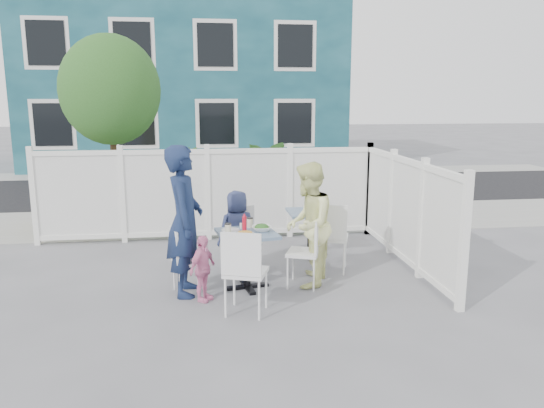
{
  "coord_description": "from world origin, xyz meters",
  "views": [
    {
      "loc": [
        0.05,
        -6.75,
        2.49
      ],
      "look_at": [
        0.96,
        0.28,
        1.04
      ],
      "focal_mm": 35.0,
      "sensor_mm": 36.0,
      "label": 1
    }
  ],
  "objects": [
    {
      "name": "woman",
      "position": [
        1.39,
        -0.09,
        0.83
      ],
      "size": [
        0.87,
        0.97,
        1.66
      ],
      "primitive_type": "imported",
      "rotation": [
        0.0,
        0.0,
        -1.93
      ],
      "color": "#ECF75B",
      "rests_on": "ground"
    },
    {
      "name": "main_table",
      "position": [
        0.58,
        -0.12,
        0.59
      ],
      "size": [
        0.84,
        0.84,
        0.76
      ],
      "rotation": [
        0.0,
        0.0,
        0.17
      ],
      "color": "#455B7E",
      "rests_on": "ground"
    },
    {
      "name": "toddler",
      "position": [
        -0.0,
        -0.49,
        0.42
      ],
      "size": [
        0.45,
        0.52,
        0.83
      ],
      "primitive_type": "imported",
      "rotation": [
        0.0,
        0.0,
        0.96
      ],
      "color": "pink",
      "rests_on": "ground"
    },
    {
      "name": "chair_spare",
      "position": [
        1.81,
        0.37,
        0.59
      ],
      "size": [
        0.58,
        0.57,
        1.01
      ],
      "rotation": [
        0.0,
        0.0,
        -0.32
      ],
      "color": "white",
      "rests_on": "ground"
    },
    {
      "name": "building",
      "position": [
        -0.5,
        14.0,
        3.0
      ],
      "size": [
        11.0,
        6.0,
        6.0
      ],
      "color": "#14424E",
      "rests_on": "ground"
    },
    {
      "name": "coffee_cup_a",
      "position": [
        0.33,
        -0.16,
        0.82
      ],
      "size": [
        0.08,
        0.08,
        0.12
      ],
      "primitive_type": "cylinder",
      "color": "beige",
      "rests_on": "main_table"
    },
    {
      "name": "salad_bowl",
      "position": [
        0.77,
        -0.09,
        0.8
      ],
      "size": [
        0.26,
        0.26,
        0.06
      ],
      "primitive_type": "imported",
      "color": "white",
      "rests_on": "main_table"
    },
    {
      "name": "ground",
      "position": [
        0.0,
        0.0,
        0.0
      ],
      "size": [
        80.0,
        80.0,
        0.0
      ],
      "primitive_type": "plane",
      "color": "slate"
    },
    {
      "name": "potted_shrub_b",
      "position": [
        1.54,
        3.0,
        0.8
      ],
      "size": [
        1.57,
        1.4,
        1.59
      ],
      "primitive_type": "imported",
      "rotation": [
        0.0,
        0.0,
        3.26
      ],
      "color": "#27521D",
      "rests_on": "ground"
    },
    {
      "name": "near_sidewalk",
      "position": [
        0.0,
        3.8,
        0.01
      ],
      "size": [
        24.0,
        2.6,
        0.01
      ],
      "primitive_type": "cube",
      "color": "gray",
      "rests_on": "ground"
    },
    {
      "name": "coffee_cup_b",
      "position": [
        0.64,
        0.12,
        0.83
      ],
      "size": [
        0.08,
        0.08,
        0.12
      ],
      "primitive_type": "cylinder",
      "color": "beige",
      "rests_on": "main_table"
    },
    {
      "name": "street",
      "position": [
        0.0,
        7.5,
        0.0
      ],
      "size": [
        24.0,
        5.0,
        0.01
      ],
      "primitive_type": "cube",
      "color": "black",
      "rests_on": "ground"
    },
    {
      "name": "far_sidewalk",
      "position": [
        0.0,
        10.6,
        0.01
      ],
      "size": [
        24.0,
        1.6,
        0.01
      ],
      "primitive_type": "cube",
      "color": "gray",
      "rests_on": "ground"
    },
    {
      "name": "chair_back",
      "position": [
        0.59,
        0.73,
        0.53
      ],
      "size": [
        0.5,
        0.48,
        0.91
      ],
      "rotation": [
        0.0,
        0.0,
        3.38
      ],
      "color": "white",
      "rests_on": "ground"
    },
    {
      "name": "salt_shaker",
      "position": [
        0.51,
        0.09,
        0.8
      ],
      "size": [
        0.03,
        0.03,
        0.07
      ],
      "primitive_type": "cylinder",
      "color": "white",
      "rests_on": "main_table"
    },
    {
      "name": "fence_right",
      "position": [
        3.0,
        0.6,
        0.78
      ],
      "size": [
        0.08,
        3.66,
        1.6
      ],
      "rotation": [
        0.0,
        0.0,
        1.57
      ],
      "color": "white",
      "rests_on": "ground"
    },
    {
      "name": "man",
      "position": [
        -0.21,
        -0.2,
        0.95
      ],
      "size": [
        0.5,
        0.72,
        1.91
      ],
      "primitive_type": "imported",
      "rotation": [
        0.0,
        0.0,
        1.51
      ],
      "color": "#162446",
      "rests_on": "ground"
    },
    {
      "name": "fence_back",
      "position": [
        0.1,
        2.4,
        0.78
      ],
      "size": [
        5.86,
        0.08,
        1.6
      ],
      "color": "white",
      "rests_on": "ground"
    },
    {
      "name": "utility_cabinet",
      "position": [
        -2.39,
        4.0,
        0.64
      ],
      "size": [
        0.73,
        0.55,
        1.28
      ],
      "primitive_type": "cube",
      "rotation": [
        0.0,
        0.0,
        -0.09
      ],
      "color": "gold",
      "rests_on": "ground"
    },
    {
      "name": "plate_side",
      "position": [
        0.37,
        -0.03,
        0.77
      ],
      "size": [
        0.24,
        0.24,
        0.02
      ],
      "primitive_type": "cylinder",
      "color": "white",
      "rests_on": "main_table"
    },
    {
      "name": "pepper_shaker",
      "position": [
        0.55,
        0.12,
        0.8
      ],
      "size": [
        0.03,
        0.03,
        0.06
      ],
      "primitive_type": "cylinder",
      "color": "black",
      "rests_on": "main_table"
    },
    {
      "name": "boy",
      "position": [
        0.5,
        0.66,
        0.59
      ],
      "size": [
        0.66,
        0.53,
        1.17
      ],
      "primitive_type": "imported",
      "rotation": [
        0.0,
        0.0,
        3.44
      ],
      "color": "navy",
      "rests_on": "ground"
    },
    {
      "name": "chair_near",
      "position": [
        0.47,
        -1.0,
        0.59
      ],
      "size": [
        0.58,
        0.57,
        1.02
      ],
      "rotation": [
        0.0,
        0.0,
        -0.33
      ],
      "color": "white",
      "rests_on": "ground"
    },
    {
      "name": "plate_main",
      "position": [
        0.54,
        -0.25,
        0.77
      ],
      "size": [
        0.25,
        0.25,
        0.02
      ],
      "primitive_type": "cylinder",
      "color": "white",
      "rests_on": "main_table"
    },
    {
      "name": "spare_table",
      "position": [
        1.68,
        1.22,
        0.56
      ],
      "size": [
        0.69,
        0.69,
        0.72
      ],
      "rotation": [
        0.0,
        0.0,
        0.01
      ],
      "color": "#455B7E",
      "rests_on": "ground"
    },
    {
      "name": "chair_left",
      "position": [
        -0.25,
        -0.2,
        0.5
      ],
      "size": [
        0.46,
        0.47,
        0.86
      ],
      "rotation": [
        0.0,
        0.0,
        -1.3
      ],
      "color": "white",
      "rests_on": "ground"
    },
    {
      "name": "ketchup_bottle",
      "position": [
        0.55,
        -0.05,
        0.86
      ],
      "size": [
        0.06,
        0.06,
        0.19
      ],
      "primitive_type": "cylinder",
      "color": "red",
      "rests_on": "main_table"
    },
    {
      "name": "tree",
      "position": [
        -1.6,
        3.3,
        2.59
      ],
      "size": [
        1.8,
        1.62,
        3.59
      ],
      "color": "#382316",
      "rests_on": "ground"
    },
    {
      "name": "chair_right",
      "position": [
        1.4,
        -0.15,
        0.55
      ],
      "size": [
        0.54,
        0.54,
        0.94
      ],
      "rotation": [
        0.0,
        0.0,
        1.21
      ],
      "color": "white",
      "rests_on": "ground"
    },
    {
      "name": "potted_shrub_a",
      "position": [
        -0.38,
        3.1,
        0.78
      ],
      "size": [
        1.17,
        1.17,
        1.55
      ],
      "primitive_type": "imported",
      "rotation": [
        0.0,
        0.0,
        5.81
      ],
      "color": "#27521D",
      "rests_on": "ground"
    }
  ]
}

